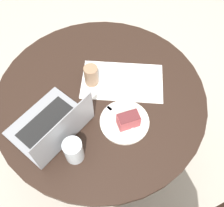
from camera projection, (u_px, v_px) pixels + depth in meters
name	position (u px, v px, depth m)	size (l,w,h in m)	color
ground_plane	(104.00, 150.00, 1.90)	(12.00, 12.00, 0.00)	#B7AD9E
dining_table	(102.00, 114.00, 1.44)	(1.03, 1.03, 0.74)	black
paper_document	(122.00, 81.00, 1.31)	(0.45, 0.32, 0.00)	white
plate	(124.00, 122.00, 1.19)	(0.22, 0.22, 0.01)	silver
cake_slice	(128.00, 120.00, 1.15)	(0.10, 0.07, 0.07)	#B74C51
fork	(118.00, 115.00, 1.20)	(0.12, 0.15, 0.00)	silver
coffee_glass	(91.00, 76.00, 1.26)	(0.07, 0.07, 0.11)	#997556
water_glass	(74.00, 151.00, 1.06)	(0.08, 0.08, 0.12)	silver
laptop	(52.00, 126.00, 1.14)	(0.41, 0.41, 0.21)	gray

